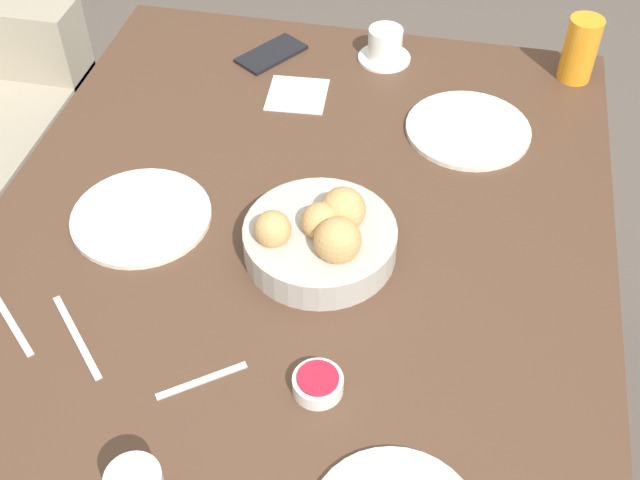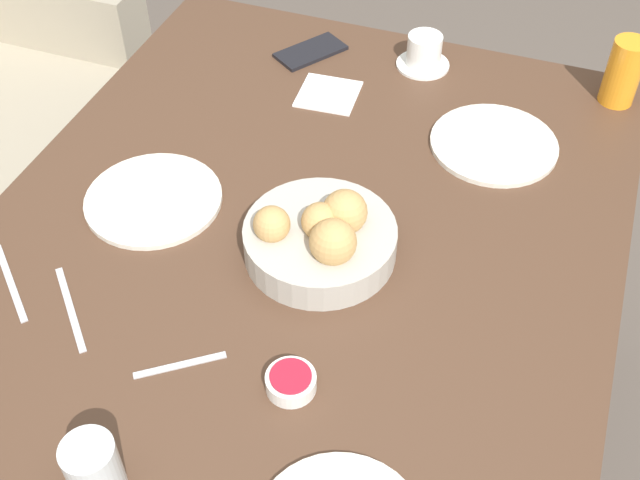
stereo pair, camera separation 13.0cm
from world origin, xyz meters
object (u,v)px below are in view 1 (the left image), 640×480
Objects in this scene: plate_far_center at (141,216)px; jam_bowl_berry at (318,384)px; knife_silver at (77,337)px; coffee_cup at (385,46)px; spoon_coffee at (202,381)px; juice_glass at (580,49)px; bread_basket at (321,237)px; fork_silver at (8,317)px; cell_phone at (271,54)px; plate_near_right at (468,129)px; napkin at (297,95)px.

jam_bowl_berry is at bearing -127.00° from plate_far_center.
coffee_cup is at bearing -22.26° from knife_silver.
juice_glass is at bearing -30.93° from spoon_coffee.
spoon_coffee is at bearing -100.10° from knife_silver.
bread_basket reaches higher than coffee_cup.
fork_silver is at bearing 134.18° from juice_glass.
bread_basket is 0.41m from knife_silver.
cell_phone reaches higher than fork_silver.
coffee_cup is at bearing 91.93° from juice_glass.
coffee_cup is (0.59, -0.02, -0.01)m from bread_basket.
coffee_cup is at bearing 42.35° from plate_near_right.
coffee_cup is (0.21, 0.19, 0.03)m from plate_near_right.
napkin is at bearing -25.18° from fork_silver.
plate_near_right is 0.64m from plate_far_center.
plate_near_right is 0.47m from cell_phone.
spoon_coffee is at bearing -172.60° from cell_phone.
coffee_cup reaches higher than plate_far_center.
bread_basket is 1.75× the size of fork_silver.
cell_phone is (0.83, 0.11, 0.00)m from spoon_coffee.
knife_silver is 1.10× the size of napkin.
cell_phone is (0.18, 0.43, -0.00)m from plate_near_right.
napkin is (-0.18, 0.55, -0.07)m from juice_glass.
plate_near_right is at bearing -40.95° from knife_silver.
knife_silver is (0.02, 0.37, -0.01)m from jam_bowl_berry.
jam_bowl_berry is 0.51× the size of fork_silver.
fork_silver is 0.33m from spoon_coffee.
juice_glass is 1.03m from spoon_coffee.
cell_phone is (0.81, 0.27, -0.01)m from jam_bowl_berry.
fork_silver is (-0.23, 0.44, -0.04)m from bread_basket.
jam_bowl_berry is at bearing 157.16° from juice_glass.
bread_basket is 0.32m from plate_far_center.
plate_near_right is 2.07× the size of spoon_coffee.
jam_bowl_berry is at bearing -164.71° from napkin.
spoon_coffee is at bearing -145.73° from plate_far_center.
fork_silver is 0.72m from napkin.
plate_far_center is (-0.36, 0.53, 0.00)m from plate_near_right.
jam_bowl_berry is 0.37m from knife_silver.
plate_near_right is at bearing -137.65° from coffee_cup.
bread_basket reaches higher than plate_far_center.
coffee_cup is 0.90m from knife_silver.
knife_silver is at bearing -96.63° from fork_silver.
juice_glass is 1.19m from fork_silver.
plate_near_right is 0.82m from knife_silver.
cell_phone is at bearing 7.40° from spoon_coffee.
plate_far_center is at bearing 53.00° from jam_bowl_berry.
knife_silver is (-0.24, 0.32, -0.04)m from bread_basket.
coffee_cup is 0.24m from cell_phone.
jam_bowl_berry is (-0.86, 0.36, -0.05)m from juice_glass.
bread_basket is 0.45m from napkin.
jam_bowl_berry reaches higher than knife_silver.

